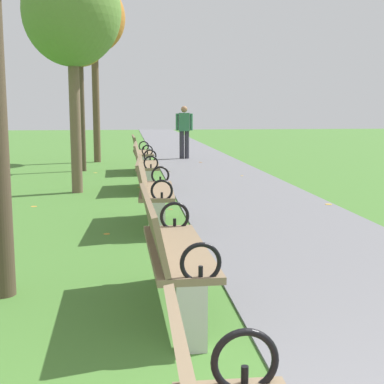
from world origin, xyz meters
TOP-DOWN VIEW (x-y plane):
  - paved_walkway at (1.25, 18.00)m, footprint 2.50×44.00m
  - park_bench_2 at (-0.50, 3.01)m, footprint 0.51×1.61m
  - park_bench_3 at (-0.50, 6.11)m, footprint 0.55×1.62m
  - park_bench_4 at (-0.50, 9.46)m, footprint 0.52×1.61m
  - park_bench_5 at (-0.50, 12.42)m, footprint 0.51×1.61m
  - tree_3 at (-1.77, 9.23)m, footprint 1.77×1.77m
  - tree_4 at (-1.94, 12.83)m, footprint 1.40×1.40m
  - tree_5 at (-1.72, 15.17)m, footprint 1.78×1.78m
  - pedestrian_walking at (0.92, 15.80)m, footprint 0.53×0.26m
  - scattered_leaves at (0.27, 7.38)m, footprint 5.00×14.76m

SIDE VIEW (x-z plane):
  - paved_walkway at x=1.25m, z-range 0.00..0.02m
  - scattered_leaves at x=0.27m, z-range 0.00..0.03m
  - park_bench_2 at x=-0.50m, z-range 0.04..0.93m
  - park_bench_3 at x=-0.50m, z-range 0.04..0.93m
  - park_bench_4 at x=-0.50m, z-range 0.04..0.93m
  - park_bench_5 at x=-0.50m, z-range 0.04..0.93m
  - pedestrian_walking at x=0.92m, z-range 0.12..1.74m
  - tree_3 at x=-1.77m, z-range 1.12..5.37m
  - tree_4 at x=-1.94m, z-range 1.25..5.37m
  - tree_5 at x=-1.72m, z-range 1.51..6.61m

